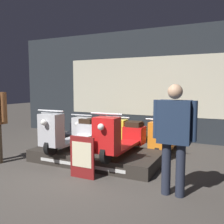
{
  "coord_description": "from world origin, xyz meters",
  "views": [
    {
      "loc": [
        2.42,
        -3.1,
        1.55
      ],
      "look_at": [
        -0.02,
        2.0,
        0.97
      ],
      "focal_mm": 40.0,
      "sensor_mm": 36.0,
      "label": 1
    }
  ],
  "objects_px": {
    "price_sign_board": "(82,157)",
    "person_right_browsing": "(174,131)",
    "scooter_backrow_0": "(65,129)",
    "scooter_backrow_2": "(128,134)",
    "scooter_backrow_1": "(95,131)",
    "scooter_backrow_3": "(166,138)",
    "scooter_display_left": "(71,132)",
    "scooter_display_right": "(121,137)"
  },
  "relations": [
    {
      "from": "scooter_display_left",
      "to": "price_sign_board",
      "type": "xyz_separation_m",
      "value": [
        0.83,
        -0.86,
        -0.22
      ]
    },
    {
      "from": "scooter_backrow_0",
      "to": "person_right_browsing",
      "type": "relative_size",
      "value": 1.13
    },
    {
      "from": "scooter_display_left",
      "to": "price_sign_board",
      "type": "distance_m",
      "value": 1.22
    },
    {
      "from": "scooter_backrow_1",
      "to": "person_right_browsing",
      "type": "height_order",
      "value": "person_right_browsing"
    },
    {
      "from": "price_sign_board",
      "to": "scooter_backrow_2",
      "type": "bearing_deg",
      "value": 92.38
    },
    {
      "from": "scooter_backrow_1",
      "to": "price_sign_board",
      "type": "bearing_deg",
      "value": -65.23
    },
    {
      "from": "scooter_display_left",
      "to": "scooter_display_right",
      "type": "distance_m",
      "value": 1.18
    },
    {
      "from": "scooter_backrow_3",
      "to": "scooter_backrow_1",
      "type": "bearing_deg",
      "value": 180.0
    },
    {
      "from": "person_right_browsing",
      "to": "scooter_display_right",
      "type": "bearing_deg",
      "value": 143.38
    },
    {
      "from": "scooter_backrow_2",
      "to": "person_right_browsing",
      "type": "distance_m",
      "value": 2.89
    },
    {
      "from": "scooter_display_right",
      "to": "scooter_backrow_0",
      "type": "distance_m",
      "value": 2.79
    },
    {
      "from": "scooter_backrow_2",
      "to": "scooter_backrow_3",
      "type": "height_order",
      "value": "same"
    },
    {
      "from": "price_sign_board",
      "to": "person_right_browsing",
      "type": "bearing_deg",
      "value": -0.49
    },
    {
      "from": "scooter_backrow_1",
      "to": "scooter_backrow_3",
      "type": "height_order",
      "value": "same"
    },
    {
      "from": "scooter_backrow_0",
      "to": "price_sign_board",
      "type": "relative_size",
      "value": 2.5
    },
    {
      "from": "price_sign_board",
      "to": "scooter_display_left",
      "type": "bearing_deg",
      "value": 133.84
    },
    {
      "from": "scooter_backrow_2",
      "to": "price_sign_board",
      "type": "xyz_separation_m",
      "value": [
        0.1,
        -2.3,
        0.02
      ]
    },
    {
      "from": "scooter_display_right",
      "to": "scooter_backrow_2",
      "type": "height_order",
      "value": "scooter_display_right"
    },
    {
      "from": "scooter_display_right",
      "to": "scooter_backrow_1",
      "type": "xyz_separation_m",
      "value": [
        -1.41,
        1.44,
        -0.24
      ]
    },
    {
      "from": "scooter_backrow_0",
      "to": "scooter_backrow_3",
      "type": "xyz_separation_m",
      "value": [
        2.9,
        0.0,
        0.0
      ]
    },
    {
      "from": "scooter_backrow_0",
      "to": "scooter_backrow_2",
      "type": "height_order",
      "value": "same"
    },
    {
      "from": "scooter_backrow_2",
      "to": "price_sign_board",
      "type": "height_order",
      "value": "scooter_backrow_2"
    },
    {
      "from": "scooter_display_left",
      "to": "scooter_backrow_1",
      "type": "bearing_deg",
      "value": 99.21
    },
    {
      "from": "scooter_backrow_1",
      "to": "price_sign_board",
      "type": "xyz_separation_m",
      "value": [
        1.06,
        -2.3,
        0.02
      ]
    },
    {
      "from": "scooter_display_right",
      "to": "scooter_backrow_3",
      "type": "bearing_deg",
      "value": 70.01
    },
    {
      "from": "scooter_backrow_1",
      "to": "scooter_display_right",
      "type": "bearing_deg",
      "value": -45.59
    },
    {
      "from": "scooter_backrow_3",
      "to": "scooter_backrow_0",
      "type": "bearing_deg",
      "value": 180.0
    },
    {
      "from": "scooter_backrow_0",
      "to": "person_right_browsing",
      "type": "bearing_deg",
      "value": -33.07
    },
    {
      "from": "price_sign_board",
      "to": "scooter_backrow_3",
      "type": "bearing_deg",
      "value": 69.28
    },
    {
      "from": "scooter_display_left",
      "to": "scooter_backrow_1",
      "type": "xyz_separation_m",
      "value": [
        -0.23,
        1.44,
        -0.24
      ]
    },
    {
      "from": "scooter_backrow_3",
      "to": "scooter_backrow_2",
      "type": "bearing_deg",
      "value": 180.0
    },
    {
      "from": "scooter_display_left",
      "to": "scooter_backrow_0",
      "type": "xyz_separation_m",
      "value": [
        -1.2,
        1.44,
        -0.24
      ]
    },
    {
      "from": "scooter_display_left",
      "to": "scooter_display_right",
      "type": "xyz_separation_m",
      "value": [
        1.18,
        0.0,
        0.0
      ]
    },
    {
      "from": "scooter_display_left",
      "to": "scooter_backrow_1",
      "type": "relative_size",
      "value": 1.0
    },
    {
      "from": "scooter_backrow_2",
      "to": "scooter_display_left",
      "type": "bearing_deg",
      "value": -117.01
    },
    {
      "from": "scooter_backrow_0",
      "to": "scooter_backrow_1",
      "type": "height_order",
      "value": "same"
    },
    {
      "from": "scooter_backrow_1",
      "to": "scooter_backrow_3",
      "type": "xyz_separation_m",
      "value": [
        1.93,
        0.0,
        0.0
      ]
    },
    {
      "from": "scooter_backrow_2",
      "to": "scooter_backrow_1",
      "type": "bearing_deg",
      "value": 180.0
    },
    {
      "from": "scooter_display_left",
      "to": "scooter_backrow_0",
      "type": "bearing_deg",
      "value": 129.82
    },
    {
      "from": "scooter_backrow_1",
      "to": "price_sign_board",
      "type": "relative_size",
      "value": 2.5
    },
    {
      "from": "person_right_browsing",
      "to": "scooter_backrow_3",
      "type": "bearing_deg",
      "value": 105.81
    },
    {
      "from": "scooter_backrow_1",
      "to": "person_right_browsing",
      "type": "relative_size",
      "value": 1.13
    }
  ]
}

